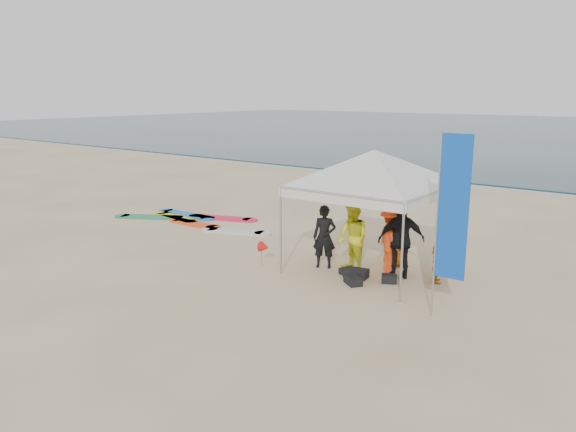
# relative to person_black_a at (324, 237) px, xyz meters

# --- Properties ---
(ground) EXTENTS (120.00, 120.00, 0.00)m
(ground) POSITION_rel_person_black_a_xyz_m (-0.99, -2.59, -0.81)
(ground) COLOR beige
(ground) RESTS_ON ground
(shoreline_foam) EXTENTS (160.00, 1.20, 0.01)m
(shoreline_foam) POSITION_rel_person_black_a_xyz_m (-0.99, 15.61, -0.81)
(shoreline_foam) COLOR silver
(shoreline_foam) RESTS_ON ground
(person_black_a) EXTENTS (0.70, 0.61, 1.63)m
(person_black_a) POSITION_rel_person_black_a_xyz_m (0.00, 0.00, 0.00)
(person_black_a) COLOR black
(person_black_a) RESTS_ON ground
(person_yellow) EXTENTS (1.06, 0.97, 1.75)m
(person_yellow) POSITION_rel_person_black_a_xyz_m (0.76, 0.14, 0.06)
(person_yellow) COLOR yellow
(person_yellow) RESTS_ON ground
(person_orange_a) EXTENTS (1.28, 1.23, 1.75)m
(person_orange_a) POSITION_rel_person_black_a_xyz_m (1.64, 0.55, 0.06)
(person_orange_a) COLOR #FF4416
(person_orange_a) RESTS_ON ground
(person_black_b) EXTENTS (1.18, 1.04, 1.91)m
(person_black_b) POSITION_rel_person_black_a_xyz_m (1.95, 0.42, 0.14)
(person_black_b) COLOR black
(person_black_b) RESTS_ON ground
(person_orange_b) EXTENTS (0.90, 0.76, 1.56)m
(person_orange_b) POSITION_rel_person_black_a_xyz_m (1.37, 1.27, -0.03)
(person_orange_b) COLOR orange
(person_orange_b) RESTS_ON ground
(person_seated) EXTENTS (0.63, 0.89, 0.93)m
(person_seated) POSITION_rel_person_black_a_xyz_m (2.78, 0.68, -0.35)
(person_seated) COLOR orange
(person_seated) RESTS_ON ground
(canopy_tent) EXTENTS (4.65, 4.65, 3.51)m
(canopy_tent) POSITION_rel_person_black_a_xyz_m (1.04, 0.60, 2.24)
(canopy_tent) COLOR #A5A5A8
(canopy_tent) RESTS_ON ground
(feather_flag) EXTENTS (0.64, 0.04, 3.80)m
(feather_flag) POSITION_rel_person_black_a_xyz_m (3.82, -1.36, 1.43)
(feather_flag) COLOR #A5A5A8
(feather_flag) RESTS_ON ground
(marker_pennant) EXTENTS (0.28, 0.28, 0.64)m
(marker_pennant) POSITION_rel_person_black_a_xyz_m (-1.30, -0.83, -0.32)
(marker_pennant) COLOR #A5A5A8
(marker_pennant) RESTS_ON ground
(gear_pile) EXTENTS (1.54, 1.08, 0.22)m
(gear_pile) POSITION_rel_person_black_a_xyz_m (1.21, -0.26, -0.72)
(gear_pile) COLOR black
(gear_pile) RESTS_ON ground
(surfboard_spread) EXTENTS (5.92, 2.82, 0.07)m
(surfboard_spread) POSITION_rel_person_black_a_xyz_m (-6.66, 1.62, -0.78)
(surfboard_spread) COLOR yellow
(surfboard_spread) RESTS_ON ground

